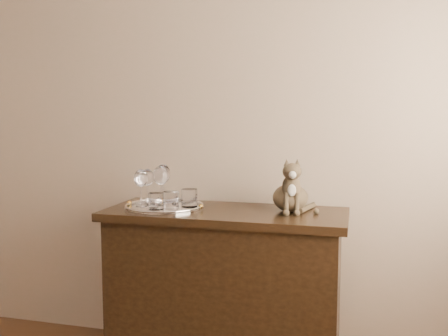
{
  "coord_description": "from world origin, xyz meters",
  "views": [
    {
      "loc": [
        1.23,
        -0.43,
        1.32
      ],
      "look_at": [
        0.59,
        1.95,
        1.06
      ],
      "focal_mm": 40.0,
      "sensor_mm": 36.0,
      "label": 1
    }
  ],
  "objects_px": {
    "wine_glass_a": "(147,187)",
    "tumbler_b": "(156,201)",
    "tumbler_a": "(171,200)",
    "wine_glass_d": "(161,186)",
    "tumbler_c": "(189,198)",
    "cat": "(291,184)",
    "wine_glass_c": "(141,188)",
    "wine_glass_b": "(163,184)",
    "tray": "(164,207)",
    "sideboard": "(225,293)"
  },
  "relations": [
    {
      "from": "wine_glass_a",
      "to": "tumbler_b",
      "type": "distance_m",
      "value": 0.17
    },
    {
      "from": "tumbler_a",
      "to": "tumbler_b",
      "type": "bearing_deg",
      "value": -152.45
    },
    {
      "from": "wine_glass_d",
      "to": "tumbler_c",
      "type": "distance_m",
      "value": 0.16
    },
    {
      "from": "tumbler_a",
      "to": "cat",
      "type": "xyz_separation_m",
      "value": [
        0.58,
        0.13,
        0.08
      ]
    },
    {
      "from": "wine_glass_c",
      "to": "tumbler_a",
      "type": "xyz_separation_m",
      "value": [
        0.18,
        -0.04,
        -0.05
      ]
    },
    {
      "from": "wine_glass_c",
      "to": "tumbler_a",
      "type": "distance_m",
      "value": 0.19
    },
    {
      "from": "tumbler_b",
      "to": "tumbler_c",
      "type": "relative_size",
      "value": 0.91
    },
    {
      "from": "wine_glass_c",
      "to": "wine_glass_d",
      "type": "height_order",
      "value": "wine_glass_d"
    },
    {
      "from": "wine_glass_b",
      "to": "wine_glass_d",
      "type": "distance_m",
      "value": 0.08
    },
    {
      "from": "wine_glass_d",
      "to": "cat",
      "type": "xyz_separation_m",
      "value": [
        0.65,
        0.07,
        0.02
      ]
    },
    {
      "from": "wine_glass_a",
      "to": "wine_glass_c",
      "type": "xyz_separation_m",
      "value": [
        -0.01,
        -0.05,
        0.0
      ]
    },
    {
      "from": "tray",
      "to": "tumbler_c",
      "type": "bearing_deg",
      "value": 11.23
    },
    {
      "from": "wine_glass_a",
      "to": "wine_glass_c",
      "type": "height_order",
      "value": "wine_glass_c"
    },
    {
      "from": "sideboard",
      "to": "wine_glass_b",
      "type": "bearing_deg",
      "value": 169.65
    },
    {
      "from": "wine_glass_b",
      "to": "wine_glass_a",
      "type": "bearing_deg",
      "value": -148.9
    },
    {
      "from": "tray",
      "to": "cat",
      "type": "distance_m",
      "value": 0.65
    },
    {
      "from": "wine_glass_c",
      "to": "tumbler_b",
      "type": "distance_m",
      "value": 0.15
    },
    {
      "from": "tray",
      "to": "wine_glass_a",
      "type": "bearing_deg",
      "value": 158.75
    },
    {
      "from": "tumbler_b",
      "to": "tumbler_c",
      "type": "height_order",
      "value": "tumbler_c"
    },
    {
      "from": "wine_glass_b",
      "to": "cat",
      "type": "xyz_separation_m",
      "value": [
        0.67,
        -0.0,
        0.02
      ]
    },
    {
      "from": "wine_glass_c",
      "to": "tumbler_c",
      "type": "height_order",
      "value": "wine_glass_c"
    },
    {
      "from": "sideboard",
      "to": "wine_glass_a",
      "type": "relative_size",
      "value": 6.47
    },
    {
      "from": "tumbler_a",
      "to": "tumbler_b",
      "type": "distance_m",
      "value": 0.08
    },
    {
      "from": "sideboard",
      "to": "tumbler_c",
      "type": "distance_m",
      "value": 0.51
    },
    {
      "from": "wine_glass_a",
      "to": "wine_glass_b",
      "type": "distance_m",
      "value": 0.08
    },
    {
      "from": "wine_glass_b",
      "to": "tumbler_b",
      "type": "distance_m",
      "value": 0.19
    },
    {
      "from": "wine_glass_a",
      "to": "tray",
      "type": "bearing_deg",
      "value": -21.25
    },
    {
      "from": "tray",
      "to": "wine_glass_a",
      "type": "height_order",
      "value": "wine_glass_a"
    },
    {
      "from": "sideboard",
      "to": "tumbler_a",
      "type": "relative_size",
      "value": 13.8
    },
    {
      "from": "wine_glass_a",
      "to": "wine_glass_b",
      "type": "xyz_separation_m",
      "value": [
        0.07,
        0.04,
        0.01
      ]
    },
    {
      "from": "tray",
      "to": "wine_glass_c",
      "type": "bearing_deg",
      "value": -175.46
    },
    {
      "from": "wine_glass_d",
      "to": "tumbler_c",
      "type": "bearing_deg",
      "value": 5.81
    },
    {
      "from": "wine_glass_d",
      "to": "tumbler_b",
      "type": "xyz_separation_m",
      "value": [
        0.01,
        -0.1,
        -0.06
      ]
    },
    {
      "from": "tray",
      "to": "wine_glass_c",
      "type": "xyz_separation_m",
      "value": [
        -0.12,
        -0.01,
        0.1
      ]
    },
    {
      "from": "wine_glass_a",
      "to": "wine_glass_b",
      "type": "bearing_deg",
      "value": 31.1
    },
    {
      "from": "tumbler_c",
      "to": "wine_glass_a",
      "type": "bearing_deg",
      "value": 175.58
    },
    {
      "from": "wine_glass_c",
      "to": "tumbler_b",
      "type": "bearing_deg",
      "value": -34.35
    },
    {
      "from": "wine_glass_b",
      "to": "wine_glass_c",
      "type": "distance_m",
      "value": 0.13
    },
    {
      "from": "sideboard",
      "to": "wine_glass_a",
      "type": "xyz_separation_m",
      "value": [
        -0.43,
        0.02,
        0.53
      ]
    },
    {
      "from": "tray",
      "to": "tumbler_b",
      "type": "distance_m",
      "value": 0.1
    },
    {
      "from": "sideboard",
      "to": "wine_glass_b",
      "type": "height_order",
      "value": "wine_glass_b"
    },
    {
      "from": "tray",
      "to": "wine_glass_b",
      "type": "distance_m",
      "value": 0.14
    },
    {
      "from": "wine_glass_b",
      "to": "wine_glass_d",
      "type": "bearing_deg",
      "value": -76.62
    },
    {
      "from": "wine_glass_a",
      "to": "tumbler_c",
      "type": "height_order",
      "value": "wine_glass_a"
    },
    {
      "from": "wine_glass_d",
      "to": "cat",
      "type": "height_order",
      "value": "cat"
    },
    {
      "from": "sideboard",
      "to": "tray",
      "type": "distance_m",
      "value": 0.53
    },
    {
      "from": "tray",
      "to": "wine_glass_a",
      "type": "relative_size",
      "value": 2.16
    },
    {
      "from": "tumbler_c",
      "to": "cat",
      "type": "xyz_separation_m",
      "value": [
        0.51,
        0.06,
        0.08
      ]
    },
    {
      "from": "wine_glass_d",
      "to": "tumbler_b",
      "type": "height_order",
      "value": "wine_glass_d"
    },
    {
      "from": "tray",
      "to": "wine_glass_c",
      "type": "height_order",
      "value": "wine_glass_c"
    }
  ]
}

